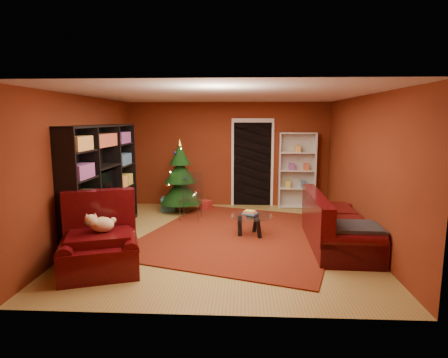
{
  "coord_description": "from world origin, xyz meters",
  "views": [
    {
      "loc": [
        0.35,
        -6.65,
        2.19
      ],
      "look_at": [
        0.0,
        0.4,
        1.05
      ],
      "focal_mm": 30.0,
      "sensor_mm": 36.0,
      "label": 1
    }
  ],
  "objects_px": {
    "rug": "(241,234)",
    "gift_box_red": "(206,205)",
    "sofa": "(339,220)",
    "armchair": "(99,241)",
    "white_bookshelf": "(297,170)",
    "acrylic_chair": "(191,199)",
    "dog": "(102,225)",
    "coffee_table": "(251,225)",
    "media_unit": "(102,181)",
    "gift_box_teal": "(169,204)",
    "christmas_tree": "(180,177)"
  },
  "relations": [
    {
      "from": "sofa",
      "to": "acrylic_chair",
      "type": "xyz_separation_m",
      "value": [
        -2.79,
        1.55,
        0.01
      ]
    },
    {
      "from": "rug",
      "to": "acrylic_chair",
      "type": "bearing_deg",
      "value": 137.7
    },
    {
      "from": "armchair",
      "to": "white_bookshelf",
      "type": "bearing_deg",
      "value": 32.07
    },
    {
      "from": "media_unit",
      "to": "white_bookshelf",
      "type": "relative_size",
      "value": 1.42
    },
    {
      "from": "dog",
      "to": "white_bookshelf",
      "type": "bearing_deg",
      "value": 31.9
    },
    {
      "from": "dog",
      "to": "acrylic_chair",
      "type": "distance_m",
      "value": 2.88
    },
    {
      "from": "gift_box_red",
      "to": "dog",
      "type": "relative_size",
      "value": 0.59
    },
    {
      "from": "white_bookshelf",
      "to": "dog",
      "type": "xyz_separation_m",
      "value": [
        -3.37,
        -4.08,
        -0.25
      ]
    },
    {
      "from": "media_unit",
      "to": "sofa",
      "type": "bearing_deg",
      "value": -3.5
    },
    {
      "from": "media_unit",
      "to": "coffee_table",
      "type": "xyz_separation_m",
      "value": [
        2.8,
        0.04,
        -0.83
      ]
    },
    {
      "from": "gift_box_red",
      "to": "christmas_tree",
      "type": "bearing_deg",
      "value": -163.69
    },
    {
      "from": "white_bookshelf",
      "to": "coffee_table",
      "type": "xyz_separation_m",
      "value": [
        -1.17,
        -2.41,
        -0.72
      ]
    },
    {
      "from": "white_bookshelf",
      "to": "sofa",
      "type": "xyz_separation_m",
      "value": [
        0.32,
        -2.9,
        -0.46
      ]
    },
    {
      "from": "armchair",
      "to": "coffee_table",
      "type": "bearing_deg",
      "value": 19.32
    },
    {
      "from": "gift_box_teal",
      "to": "white_bookshelf",
      "type": "height_order",
      "value": "white_bookshelf"
    },
    {
      "from": "gift_box_red",
      "to": "acrylic_chair",
      "type": "height_order",
      "value": "acrylic_chair"
    },
    {
      "from": "gift_box_red",
      "to": "media_unit",
      "type": "bearing_deg",
      "value": -130.45
    },
    {
      "from": "media_unit",
      "to": "gift_box_red",
      "type": "bearing_deg",
      "value": 51.98
    },
    {
      "from": "christmas_tree",
      "to": "gift_box_teal",
      "type": "distance_m",
      "value": 0.74
    },
    {
      "from": "gift_box_red",
      "to": "gift_box_teal",
      "type": "bearing_deg",
      "value": -171.75
    },
    {
      "from": "dog",
      "to": "acrylic_chair",
      "type": "bearing_deg",
      "value": 53.13
    },
    {
      "from": "rug",
      "to": "media_unit",
      "type": "distance_m",
      "value": 2.8
    },
    {
      "from": "gift_box_teal",
      "to": "acrylic_chair",
      "type": "bearing_deg",
      "value": -51.73
    },
    {
      "from": "dog",
      "to": "coffee_table",
      "type": "bearing_deg",
      "value": 18.68
    },
    {
      "from": "gift_box_red",
      "to": "acrylic_chair",
      "type": "relative_size",
      "value": 0.25
    },
    {
      "from": "rug",
      "to": "armchair",
      "type": "xyz_separation_m",
      "value": [
        -2.03,
        -1.8,
        0.44
      ]
    },
    {
      "from": "media_unit",
      "to": "coffee_table",
      "type": "distance_m",
      "value": 2.92
    },
    {
      "from": "sofa",
      "to": "gift_box_teal",
      "type": "bearing_deg",
      "value": 57.3
    },
    {
      "from": "sofa",
      "to": "acrylic_chair",
      "type": "relative_size",
      "value": 2.28
    },
    {
      "from": "armchair",
      "to": "sofa",
      "type": "bearing_deg",
      "value": -0.05
    },
    {
      "from": "media_unit",
      "to": "dog",
      "type": "distance_m",
      "value": 1.78
    },
    {
      "from": "dog",
      "to": "acrylic_chair",
      "type": "xyz_separation_m",
      "value": [
        0.9,
        2.73,
        -0.2
      ]
    },
    {
      "from": "sofa",
      "to": "armchair",
      "type": "bearing_deg",
      "value": 110.43
    },
    {
      "from": "rug",
      "to": "dog",
      "type": "relative_size",
      "value": 9.73
    },
    {
      "from": "media_unit",
      "to": "gift_box_teal",
      "type": "relative_size",
      "value": 8.22
    },
    {
      "from": "white_bookshelf",
      "to": "dog",
      "type": "relative_size",
      "value": 4.77
    },
    {
      "from": "christmas_tree",
      "to": "acrylic_chair",
      "type": "relative_size",
      "value": 1.83
    },
    {
      "from": "gift_box_teal",
      "to": "white_bookshelf",
      "type": "xyz_separation_m",
      "value": [
        3.11,
        0.53,
        0.76
      ]
    },
    {
      "from": "rug",
      "to": "armchair",
      "type": "distance_m",
      "value": 2.75
    },
    {
      "from": "dog",
      "to": "coffee_table",
      "type": "relative_size",
      "value": 0.5
    },
    {
      "from": "rug",
      "to": "white_bookshelf",
      "type": "relative_size",
      "value": 2.04
    },
    {
      "from": "rug",
      "to": "media_unit",
      "type": "relative_size",
      "value": 1.44
    },
    {
      "from": "rug",
      "to": "acrylic_chair",
      "type": "relative_size",
      "value": 4.11
    },
    {
      "from": "rug",
      "to": "sofa",
      "type": "xyz_separation_m",
      "value": [
        1.69,
        -0.55,
        0.45
      ]
    },
    {
      "from": "gift_box_teal",
      "to": "sofa",
      "type": "relative_size",
      "value": 0.15
    },
    {
      "from": "media_unit",
      "to": "acrylic_chair",
      "type": "height_order",
      "value": "media_unit"
    },
    {
      "from": "media_unit",
      "to": "armchair",
      "type": "xyz_separation_m",
      "value": [
        0.58,
        -1.69,
        -0.59
      ]
    },
    {
      "from": "rug",
      "to": "gift_box_red",
      "type": "relative_size",
      "value": 16.55
    },
    {
      "from": "armchair",
      "to": "acrylic_chair",
      "type": "xyz_separation_m",
      "value": [
        0.93,
        2.8,
        0.02
      ]
    },
    {
      "from": "white_bookshelf",
      "to": "acrylic_chair",
      "type": "distance_m",
      "value": 2.85
    }
  ]
}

